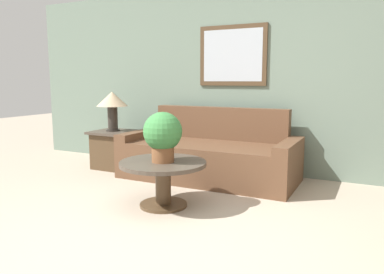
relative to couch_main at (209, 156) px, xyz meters
The scene contains 7 objects.
ground_plane 2.31m from the couch_main, 78.91° to the right, with size 20.00×20.00×0.00m, color tan.
wall_back 1.26m from the couch_main, 54.98° to the left, with size 7.76×0.09×2.60m.
couch_main is the anchor object (origin of this frame).
coffee_table 1.22m from the couch_main, 88.90° to the right, with size 0.89×0.89×0.47m.
side_table 1.51m from the couch_main, behind, with size 0.58×0.58×0.55m.
table_lamp 1.66m from the couch_main, behind, with size 0.45×0.45×0.57m.
potted_plant_on_table 1.32m from the couch_main, 88.55° to the right, with size 0.39×0.39×0.51m.
Camera 1 is at (1.50, -2.17, 1.29)m, focal length 35.00 mm.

